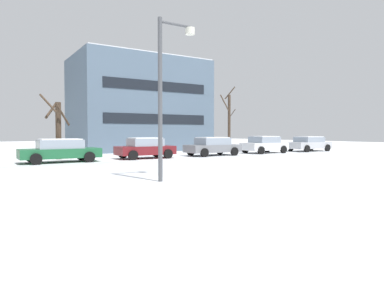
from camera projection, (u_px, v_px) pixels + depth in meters
The scene contains 9 objects.
street_lamp at pixel (166, 83), 12.56m from camera, with size 1.54×0.36×5.96m.
parked_car_green at pixel (60, 150), 20.41m from camera, with size 4.56×2.06×1.41m.
parked_car_maroon at pixel (145, 148), 23.43m from camera, with size 3.96×2.00×1.43m.
parked_car_gray at pixel (213, 146), 26.28m from camera, with size 4.35×2.08×1.42m.
parked_car_white at pixel (264, 144), 29.36m from camera, with size 4.05×2.17×1.46m.
parked_car_silver at pixel (309, 144), 32.18m from camera, with size 4.54×2.13×1.40m.
tree_far_mid at pixel (58, 127), 22.68m from camera, with size 1.83×1.98×4.32m.
tree_far_right at pixel (229, 121), 31.79m from camera, with size 1.39×1.38×6.08m.
building_far_right at pixel (139, 105), 34.57m from camera, with size 12.67×8.36×9.07m.
Camera 1 is at (-0.10, -13.26, 1.82)m, focal length 32.02 mm.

